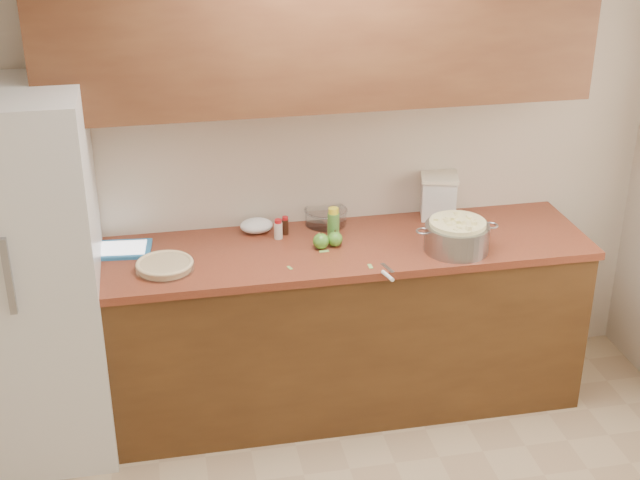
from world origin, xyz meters
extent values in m
plane|color=beige|center=(0.00, 1.80, 1.30)|extent=(3.60, 0.00, 3.60)
cube|color=#543317|center=(0.00, 1.48, 0.44)|extent=(2.60, 0.65, 0.88)
cube|color=brown|center=(0.00, 1.48, 0.90)|extent=(2.64, 0.68, 0.04)
cube|color=brown|center=(0.00, 1.63, 1.95)|extent=(2.60, 0.34, 0.70)
cube|color=silver|center=(-1.44, 1.44, 0.90)|extent=(0.70, 0.70, 1.80)
cylinder|color=silver|center=(-0.79, 1.37, 0.94)|extent=(0.28, 0.28, 0.04)
cylinder|color=beige|center=(-0.79, 1.37, 0.94)|extent=(0.25, 0.25, 0.03)
torus|color=beige|center=(-0.79, 1.37, 0.95)|extent=(0.27, 0.27, 0.02)
cylinder|color=gray|center=(0.61, 1.31, 0.99)|extent=(0.31, 0.31, 0.13)
torus|color=gray|center=(0.44, 1.31, 1.04)|extent=(0.07, 0.07, 0.01)
torus|color=gray|center=(0.79, 1.31, 1.04)|extent=(0.07, 0.07, 0.01)
cylinder|color=#FBEAA9|center=(0.61, 1.31, 1.00)|extent=(0.27, 0.27, 0.14)
cube|color=silver|center=(0.65, 1.72, 1.03)|extent=(0.21, 0.21, 0.21)
cube|color=beige|center=(0.65, 1.72, 1.14)|extent=(0.23, 0.23, 0.02)
cube|color=#2575B5|center=(-0.99, 1.61, 0.93)|extent=(0.29, 0.23, 0.02)
cube|color=white|center=(-0.99, 1.61, 0.94)|extent=(0.24, 0.18, 0.00)
cube|color=gray|center=(0.23, 1.18, 0.92)|extent=(0.04, 0.11, 0.00)
cylinder|color=white|center=(0.21, 1.09, 0.93)|extent=(0.04, 0.09, 0.02)
cylinder|color=#4C8C38|center=(0.05, 1.56, 0.99)|extent=(0.06, 0.06, 0.14)
cylinder|color=yellow|center=(0.05, 1.56, 1.07)|extent=(0.05, 0.05, 0.03)
cylinder|color=beige|center=(-0.22, 1.61, 0.96)|extent=(0.04, 0.04, 0.09)
cylinder|color=red|center=(-0.22, 1.61, 1.01)|extent=(0.04, 0.04, 0.02)
cylinder|color=black|center=(-0.18, 1.65, 0.96)|extent=(0.03, 0.03, 0.08)
cylinder|color=red|center=(-0.18, 1.65, 1.01)|extent=(0.03, 0.03, 0.02)
cylinder|color=silver|center=(0.05, 1.74, 0.96)|extent=(0.22, 0.22, 0.08)
torus|color=silver|center=(0.05, 1.74, 1.00)|extent=(0.23, 0.23, 0.01)
ellipsoid|color=white|center=(-0.32, 1.71, 0.95)|extent=(0.19, 0.17, 0.07)
sphere|color=#4D912B|center=(-0.03, 1.45, 0.96)|extent=(0.08, 0.08, 0.08)
cylinder|color=#3F2D19|center=(-0.03, 1.45, 1.01)|extent=(0.01, 0.01, 0.01)
sphere|color=#4D912B|center=(0.04, 1.47, 0.96)|extent=(0.08, 0.08, 0.08)
cylinder|color=#3F2D19|center=(0.04, 1.47, 1.00)|extent=(0.01, 0.01, 0.01)
cube|color=#93C660|center=(-0.22, 1.27, 0.92)|extent=(0.03, 0.04, 0.00)
cube|color=#93C660|center=(-0.02, 1.42, 0.92)|extent=(0.05, 0.02, 0.00)
cube|color=#93C660|center=(0.16, 1.21, 0.92)|extent=(0.02, 0.05, 0.00)
camera|label=1|loc=(-0.81, -2.42, 2.82)|focal=50.00mm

